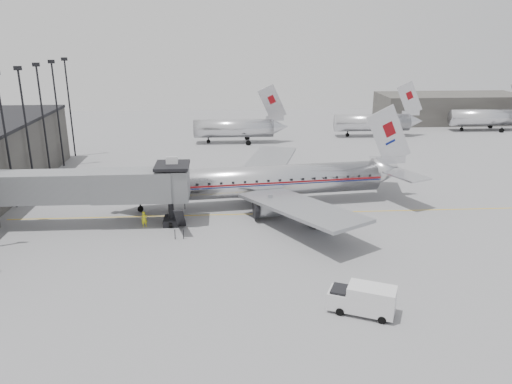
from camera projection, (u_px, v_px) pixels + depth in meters
ground at (263, 235)px, 49.12m from camera, size 160.00×160.00×0.00m
hangar at (449, 108)px, 107.81m from camera, size 30.00×12.00×6.00m
apron_line at (286, 213)px, 54.99m from camera, size 60.00×0.15×0.01m
jet_bridge at (96, 187)px, 50.27m from camera, size 21.00×6.20×7.10m
floodlight_masts at (16, 130)px, 57.14m from camera, size 0.90×42.25×15.25m
distant_aircraft_near at (235, 128)px, 87.97m from camera, size 16.39×3.20×10.26m
distant_aircraft_mid at (373, 122)px, 93.35m from camera, size 16.39×3.20×10.26m
distant_aircraft_far at (486, 117)px, 98.61m from camera, size 16.39×3.20×10.26m
airliner at (263, 181)px, 56.89m from camera, size 35.40×32.64×11.21m
service_van at (363, 299)px, 35.34m from camera, size 4.99×3.56×2.20m
baggage_cart_navy at (320, 219)px, 51.12m from camera, size 2.27×1.90×1.57m
ramp_worker at (144, 219)px, 50.97m from camera, size 0.70×0.58×1.66m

